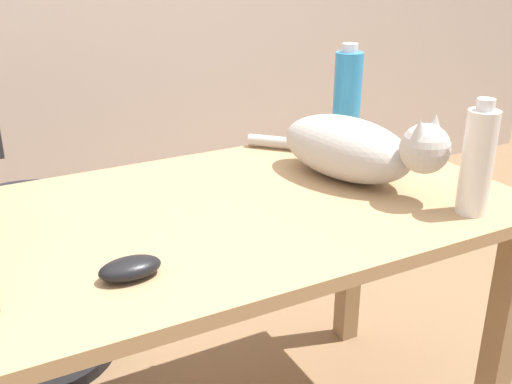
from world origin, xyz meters
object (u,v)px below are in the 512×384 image
at_px(computer_mouse, 130,268).
at_px(water_bottle, 347,96).
at_px(spray_bottle, 477,161).
at_px(office_chair, 7,247).
at_px(cat, 353,148).

bearing_deg(computer_mouse, water_bottle, 30.82).
bearing_deg(computer_mouse, spray_bottle, -6.02).
relative_size(water_bottle, spray_bottle, 1.12).
relative_size(computer_mouse, water_bottle, 0.40).
bearing_deg(water_bottle, office_chair, 155.90).
xyz_separation_m(cat, water_bottle, (0.18, 0.27, 0.05)).
height_order(office_chair, cat, office_chair).
bearing_deg(cat, office_chair, 137.60).
distance_m(cat, spray_bottle, 0.30).
relative_size(office_chair, water_bottle, 3.38).
height_order(cat, spray_bottle, spray_bottle).
relative_size(computer_mouse, spray_bottle, 0.44).
xyz_separation_m(computer_mouse, water_bottle, (0.79, 0.47, 0.11)).
bearing_deg(computer_mouse, cat, 18.02).
distance_m(computer_mouse, water_bottle, 0.93).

